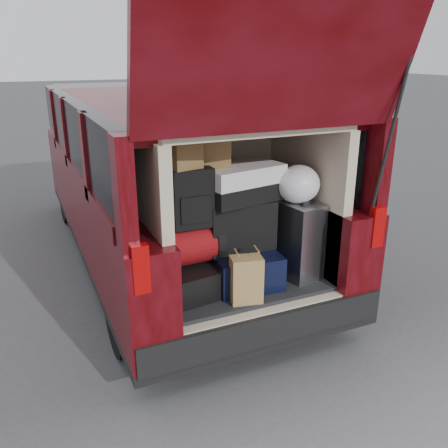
{
  "coord_description": "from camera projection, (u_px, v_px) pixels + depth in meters",
  "views": [
    {
      "loc": [
        -1.43,
        -2.78,
        2.19
      ],
      "look_at": [
        -0.1,
        0.2,
        1.01
      ],
      "focal_mm": 38.0,
      "sensor_mm": 36.0,
      "label": 1
    }
  ],
  "objects": [
    {
      "name": "ground",
      "position": [
        246.0,
        352.0,
        3.68
      ],
      "size": [
        80.0,
        80.0,
        0.0
      ],
      "primitive_type": "plane",
      "color": "#3D3D3F",
      "rests_on": "ground"
    },
    {
      "name": "minivan",
      "position": [
        168.0,
        182.0,
        4.96
      ],
      "size": [
        1.9,
        5.35,
        2.77
      ],
      "color": "black",
      "rests_on": "ground"
    },
    {
      "name": "load_floor",
      "position": [
        231.0,
        305.0,
        3.82
      ],
      "size": [
        1.24,
        1.05,
        0.55
      ],
      "primitive_type": "cube",
      "color": "black",
      "rests_on": "ground"
    },
    {
      "name": "black_hardshell",
      "position": [
        187.0,
        277.0,
        3.43
      ],
      "size": [
        0.44,
        0.56,
        0.21
      ],
      "primitive_type": "cube",
      "rotation": [
        0.0,
        0.0,
        0.12
      ],
      "color": "black",
      "rests_on": "load_floor"
    },
    {
      "name": "navy_hardshell",
      "position": [
        241.0,
        264.0,
        3.59
      ],
      "size": [
        0.53,
        0.63,
        0.26
      ],
      "primitive_type": "cube",
      "rotation": [
        0.0,
        0.0,
        -0.09
      ],
      "color": "black",
      "rests_on": "load_floor"
    },
    {
      "name": "silver_roller",
      "position": [
        296.0,
        239.0,
        3.63
      ],
      "size": [
        0.3,
        0.43,
        0.59
      ],
      "primitive_type": "cube",
      "rotation": [
        0.0,
        0.0,
        0.16
      ],
      "color": "silver",
      "rests_on": "load_floor"
    },
    {
      "name": "kraft_bag",
      "position": [
        246.0,
        280.0,
        3.26
      ],
      "size": [
        0.24,
        0.18,
        0.33
      ],
      "primitive_type": "cube",
      "rotation": [
        0.0,
        0.0,
        -0.21
      ],
      "color": "#A9824C",
      "rests_on": "load_floor"
    },
    {
      "name": "red_duffel",
      "position": [
        190.0,
        244.0,
        3.38
      ],
      "size": [
        0.46,
        0.32,
        0.29
      ],
      "primitive_type": "cube",
      "rotation": [
        0.0,
        0.0,
        0.05
      ],
      "color": "maroon",
      "rests_on": "black_hardshell"
    },
    {
      "name": "black_soft_case",
      "position": [
        238.0,
        224.0,
        3.52
      ],
      "size": [
        0.51,
        0.31,
        0.37
      ],
      "primitive_type": "cube",
      "rotation": [
        0.0,
        0.0,
        -0.02
      ],
      "color": "black",
      "rests_on": "navy_hardshell"
    },
    {
      "name": "backpack",
      "position": [
        191.0,
        197.0,
        3.24
      ],
      "size": [
        0.29,
        0.18,
        0.41
      ],
      "primitive_type": "cube",
      "rotation": [
        0.0,
        0.0,
        -0.01
      ],
      "color": "black",
      "rests_on": "red_duffel"
    },
    {
      "name": "twotone_duffel",
      "position": [
        243.0,
        183.0,
        3.41
      ],
      "size": [
        0.63,
        0.41,
        0.26
      ],
      "primitive_type": "cube",
      "rotation": [
        0.0,
        0.0,
        0.19
      ],
      "color": "silver",
      "rests_on": "black_soft_case"
    },
    {
      "name": "grocery_sack_lower",
      "position": [
        184.0,
        154.0,
        3.13
      ],
      "size": [
        0.23,
        0.2,
        0.19
      ],
      "primitive_type": "cube",
      "rotation": [
        0.0,
        0.0,
        0.21
      ],
      "color": "brown",
      "rests_on": "backpack"
    },
    {
      "name": "grocery_sack_upper",
      "position": [
        212.0,
        150.0,
        3.31
      ],
      "size": [
        0.27,
        0.24,
        0.24
      ],
      "primitive_type": "cube",
      "rotation": [
        0.0,
        0.0,
        -0.21
      ],
      "color": "brown",
      "rests_on": "twotone_duffel"
    },
    {
      "name": "plastic_bag_right",
      "position": [
        298.0,
        184.0,
        3.48
      ],
      "size": [
        0.35,
        0.32,
        0.28
      ],
      "primitive_type": "ellipsoid",
      "rotation": [
        0.0,
        0.0,
        -0.07
      ],
      "color": "white",
      "rests_on": "silver_roller"
    }
  ]
}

